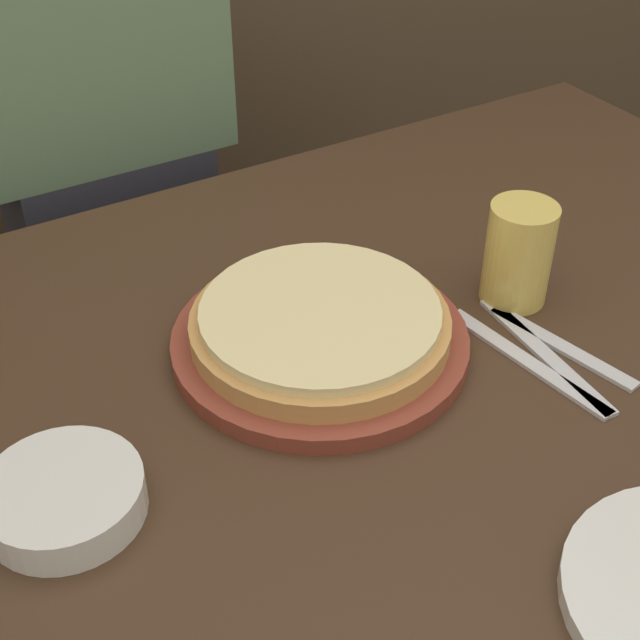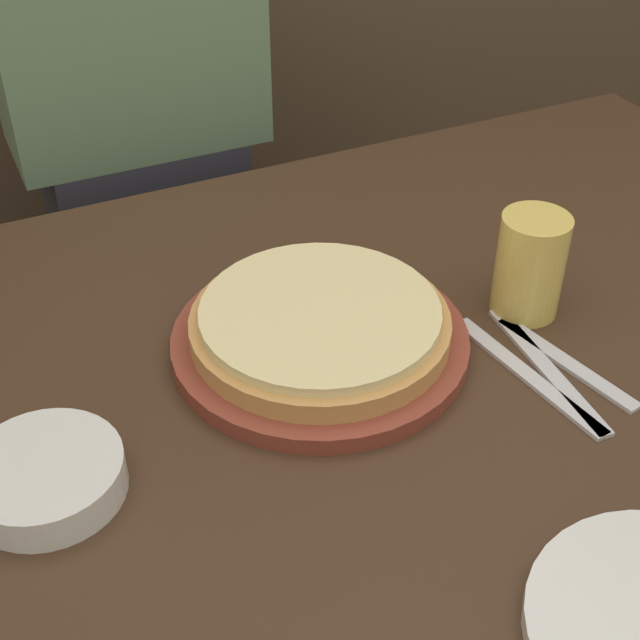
{
  "view_description": "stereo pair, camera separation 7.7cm",
  "coord_description": "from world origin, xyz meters",
  "px_view_note": "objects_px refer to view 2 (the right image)",
  "views": [
    {
      "loc": [
        -0.43,
        -0.57,
        1.32
      ],
      "look_at": [
        -0.04,
        0.08,
        0.74
      ],
      "focal_mm": 50.0,
      "sensor_mm": 36.0,
      "label": 1
    },
    {
      "loc": [
        -0.36,
        -0.61,
        1.32
      ],
      "look_at": [
        -0.04,
        0.08,
        0.74
      ],
      "focal_mm": 50.0,
      "sensor_mm": 36.0,
      "label": 2
    }
  ],
  "objects_px": {
    "spoon": "(566,362)",
    "diner_person": "(143,174)",
    "pizza_on_board": "(320,331)",
    "dinner_knife": "(546,368)",
    "side_bowl": "(46,478)",
    "fork": "(527,375)",
    "beer_glass": "(531,261)"
  },
  "relations": [
    {
      "from": "beer_glass",
      "to": "side_bowl",
      "type": "distance_m",
      "value": 0.56
    },
    {
      "from": "beer_glass",
      "to": "side_bowl",
      "type": "xyz_separation_m",
      "value": [
        -0.56,
        -0.05,
        -0.05
      ]
    },
    {
      "from": "pizza_on_board",
      "to": "side_bowl",
      "type": "height_order",
      "value": "pizza_on_board"
    },
    {
      "from": "beer_glass",
      "to": "diner_person",
      "type": "height_order",
      "value": "diner_person"
    },
    {
      "from": "pizza_on_board",
      "to": "dinner_knife",
      "type": "xyz_separation_m",
      "value": [
        0.2,
        -0.13,
        -0.02
      ]
    },
    {
      "from": "beer_glass",
      "to": "fork",
      "type": "height_order",
      "value": "beer_glass"
    },
    {
      "from": "side_bowl",
      "to": "pizza_on_board",
      "type": "bearing_deg",
      "value": 14.89
    },
    {
      "from": "beer_glass",
      "to": "diner_person",
      "type": "distance_m",
      "value": 0.74
    },
    {
      "from": "diner_person",
      "to": "side_bowl",
      "type": "bearing_deg",
      "value": -111.52
    },
    {
      "from": "diner_person",
      "to": "pizza_on_board",
      "type": "bearing_deg",
      "value": -87.39
    },
    {
      "from": "fork",
      "to": "spoon",
      "type": "xyz_separation_m",
      "value": [
        0.05,
        0.0,
        0.0
      ]
    },
    {
      "from": "side_bowl",
      "to": "fork",
      "type": "bearing_deg",
      "value": -6.04
    },
    {
      "from": "dinner_knife",
      "to": "diner_person",
      "type": "relative_size",
      "value": 0.17
    },
    {
      "from": "spoon",
      "to": "diner_person",
      "type": "relative_size",
      "value": 0.15
    },
    {
      "from": "spoon",
      "to": "diner_person",
      "type": "xyz_separation_m",
      "value": [
        -0.26,
        0.77,
        -0.09
      ]
    },
    {
      "from": "side_bowl",
      "to": "diner_person",
      "type": "height_order",
      "value": "diner_person"
    },
    {
      "from": "beer_glass",
      "to": "side_bowl",
      "type": "bearing_deg",
      "value": -174.85
    },
    {
      "from": "beer_glass",
      "to": "dinner_knife",
      "type": "relative_size",
      "value": 0.56
    },
    {
      "from": "dinner_knife",
      "to": "spoon",
      "type": "distance_m",
      "value": 0.02
    },
    {
      "from": "fork",
      "to": "diner_person",
      "type": "height_order",
      "value": "diner_person"
    },
    {
      "from": "fork",
      "to": "spoon",
      "type": "relative_size",
      "value": 1.18
    },
    {
      "from": "side_bowl",
      "to": "spoon",
      "type": "xyz_separation_m",
      "value": [
        0.54,
        -0.05,
        -0.02
      ]
    },
    {
      "from": "diner_person",
      "to": "dinner_knife",
      "type": "bearing_deg",
      "value": -73.16
    },
    {
      "from": "side_bowl",
      "to": "spoon",
      "type": "distance_m",
      "value": 0.54
    },
    {
      "from": "pizza_on_board",
      "to": "diner_person",
      "type": "distance_m",
      "value": 0.64
    },
    {
      "from": "pizza_on_board",
      "to": "spoon",
      "type": "bearing_deg",
      "value": -30.49
    },
    {
      "from": "beer_glass",
      "to": "dinner_knife",
      "type": "distance_m",
      "value": 0.13
    },
    {
      "from": "fork",
      "to": "dinner_knife",
      "type": "distance_m",
      "value": 0.02
    },
    {
      "from": "beer_glass",
      "to": "fork",
      "type": "relative_size",
      "value": 0.56
    },
    {
      "from": "beer_glass",
      "to": "side_bowl",
      "type": "relative_size",
      "value": 0.85
    },
    {
      "from": "pizza_on_board",
      "to": "diner_person",
      "type": "relative_size",
      "value": 0.25
    },
    {
      "from": "dinner_knife",
      "to": "side_bowl",
      "type": "bearing_deg",
      "value": 174.25
    }
  ]
}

